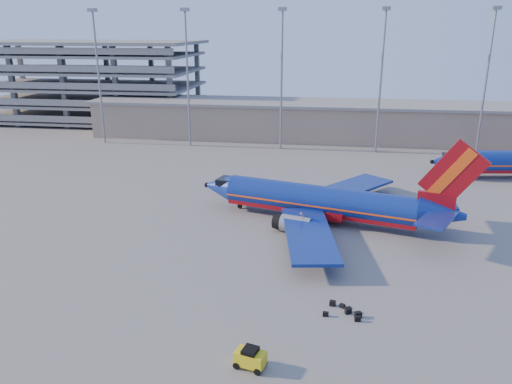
{
  "coord_description": "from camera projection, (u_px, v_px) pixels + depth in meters",
  "views": [
    {
      "loc": [
        5.59,
        -58.47,
        24.79
      ],
      "look_at": [
        -3.89,
        3.77,
        4.0
      ],
      "focal_mm": 35.0,
      "sensor_mm": 36.0,
      "label": 1
    }
  ],
  "objects": [
    {
      "name": "ground",
      "position": [
        282.0,
        232.0,
        63.46
      ],
      "size": [
        220.0,
        220.0,
        0.0
      ],
      "primitive_type": "plane",
      "color": "slate",
      "rests_on": "ground"
    },
    {
      "name": "terminal_building",
      "position": [
        351.0,
        121.0,
        115.13
      ],
      "size": [
        122.0,
        16.0,
        8.5
      ],
      "color": "gray",
      "rests_on": "ground"
    },
    {
      "name": "parking_garage",
      "position": [
        87.0,
        77.0,
        138.16
      ],
      "size": [
        62.0,
        32.0,
        21.4
      ],
      "color": "slate",
      "rests_on": "ground"
    },
    {
      "name": "light_mast_row",
      "position": [
        331.0,
        65.0,
        100.43
      ],
      "size": [
        101.6,
        1.6,
        28.65
      ],
      "color": "gray",
      "rests_on": "ground"
    },
    {
      "name": "aircraft_main",
      "position": [
        325.0,
        202.0,
        66.31
      ],
      "size": [
        36.67,
        34.81,
        12.66
      ],
      "rotation": [
        0.0,
        0.0,
        -0.26
      ],
      "color": "navy",
      "rests_on": "ground"
    },
    {
      "name": "baggage_tug",
      "position": [
        250.0,
        358.0,
        38.0
      ],
      "size": [
        2.61,
        1.97,
        1.67
      ],
      "rotation": [
        0.0,
        0.0,
        -0.27
      ],
      "color": "yellow",
      "rests_on": "ground"
    },
    {
      "name": "luggage_pile",
      "position": [
        345.0,
        311.0,
        45.41
      ],
      "size": [
        3.51,
        2.74,
        0.53
      ],
      "color": "black",
      "rests_on": "ground"
    }
  ]
}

